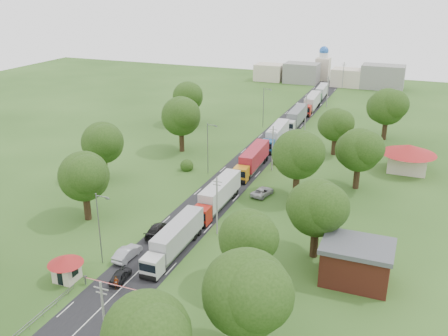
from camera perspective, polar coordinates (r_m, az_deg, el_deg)
The scene contains 45 objects.
ground at distance 81.62m, azimuth -2.49°, elevation -4.67°, with size 260.00×260.00×0.00m, color #264617.
road at distance 98.72m, azimuth 2.25°, elevation -0.03°, with size 8.00×200.00×0.04m, color black.
boom_barrier at distance 62.89m, azimuth -13.24°, elevation -12.74°, with size 9.22×0.35×1.18m.
guard_booth at distance 65.40m, azimuth -17.63°, elevation -10.50°, with size 4.40×4.40×3.45m.
guard_rail at distance 59.34m, azimuth -21.89°, elevation -17.18°, with size 0.10×17.00×1.70m, color slate, non-canonical shape.
info_sign at distance 109.96m, azimuth 7.46°, elevation 3.65°, with size 0.12×3.10×4.10m.
pole_0 at distance 50.78m, azimuth -13.53°, elevation -16.62°, with size 1.60×0.24×9.00m.
pole_1 at distance 71.83m, azimuth -0.81°, elevation -4.23°, with size 1.60×0.24×9.00m.
pole_2 at distance 96.48m, azimuth 5.56°, elevation 2.33°, with size 1.60×0.24×9.00m.
pole_3 at distance 122.58m, azimuth 9.31°, elevation 6.16°, with size 1.60×0.24×9.00m.
pole_4 at distance 149.37m, azimuth 11.75°, elevation 8.62°, with size 1.60×0.24×9.00m.
pole_5 at distance 176.53m, azimuth 13.46°, elevation 10.31°, with size 1.60×0.24×9.00m.
lamp_0 at distance 66.14m, azimuth -14.00°, elevation -6.38°, with size 2.03×0.22×10.00m.
lamp_1 at distance 94.32m, azimuth -1.79°, elevation 2.54°, with size 2.03×0.22×10.00m.
lamp_2 at distance 125.97m, azimuth 4.59°, elevation 7.17°, with size 2.03×0.22×10.00m.
tree_0 at distance 44.42m, azimuth -8.74°, elevation -18.28°, with size 8.80×8.80×11.07m.
tree_1 at distance 47.80m, azimuth 2.63°, elevation -13.92°, with size 9.60×9.60×12.05m.
tree_2 at distance 59.22m, azimuth 2.79°, elevation -7.96°, with size 8.00×8.00×10.10m.
tree_3 at distance 66.30m, azimuth 10.57°, elevation -4.41°, with size 8.80×8.80×11.07m.
tree_4 at distance 83.77m, azimuth 8.44°, elevation 1.60°, with size 9.60×9.60×12.05m.
tree_5 at distance 90.08m, azimuth 15.21°, elevation 2.04°, with size 8.80×8.80×11.07m.
tree_6 at distance 107.25m, azimuth 12.65°, elevation 4.88°, with size 8.00×8.00×10.10m.
tree_7 at distance 120.55m, azimuth 18.16°, elevation 6.70°, with size 9.60×9.60×12.05m.
tree_10 at distance 78.27m, azimuth -15.66°, elevation -0.85°, with size 8.80×8.80×11.07m.
tree_11 at distance 93.57m, azimuth -13.66°, elevation 2.88°, with size 8.80×8.80×11.07m.
tree_12 at distance 106.86m, azimuth -4.91°, elevation 5.96°, with size 9.60×9.60×12.05m.
tree_13 at distance 127.86m, azimuth -4.13°, elevation 8.15°, with size 8.80×8.80×11.07m.
house_brick at distance 64.07m, azimuth 14.87°, elevation -10.38°, with size 8.60×6.60×5.20m.
house_cream at distance 102.04m, azimuth 20.33°, elevation 1.52°, with size 10.08×10.08×5.80m.
distant_town at distance 182.34m, azimuth 12.17°, elevation 10.35°, with size 52.00×8.00×8.00m.
church at distance 190.61m, azimuth 11.24°, elevation 11.44°, with size 5.00×5.00×12.30m.
truck_0 at distance 68.44m, azimuth -5.65°, elevation -8.07°, with size 2.60×14.54×4.03m.
truck_1 at distance 81.00m, azimuth -0.70°, elevation -3.13°, with size 2.62×15.14×4.20m.
truck_2 at distance 97.07m, azimuth 3.30°, elevation 0.99°, with size 3.05×15.32×4.24m.
truck_3 at distance 112.88m, azimuth 6.00°, elevation 3.76°, with size 3.19×15.29×4.23m.
truck_4 at distance 128.43m, azimuth 8.24°, elevation 5.77°, with size 2.89×15.42×4.27m.
truck_5 at distance 144.46m, azimuth 9.97°, elevation 7.36°, with size 3.22×15.71×4.34m.
truck_6 at distance 160.17m, azimuth 11.05°, elevation 8.50°, with size 2.82×13.92×3.85m.
car_lane_front at distance 64.42m, azimuth -11.76°, elevation -11.95°, with size 1.62×4.03×1.37m, color black.
car_lane_mid at distance 68.72m, azimuth -10.99°, elevation -9.53°, with size 1.72×4.92×1.62m, color #95979D.
car_lane_rear at distance 73.83m, azimuth -7.70°, elevation -7.07°, with size 2.21×5.43×1.58m, color black.
car_verge_near at distance 86.34m, azimuth 4.41°, elevation -2.73°, with size 2.34×5.06×1.41m, color #AFAFAF.
car_verge_far at distance 102.59m, azimuth 6.33°, elevation 1.14°, with size 1.86×4.62×1.57m, color #595A60.
pedestrian_near at distance 62.72m, azimuth -12.21°, elevation -12.74°, with size 0.66×0.43×1.81m, color gray.
pedestrian_booth at distance 65.04m, azimuth -17.57°, elevation -12.04°, with size 0.82×0.64×1.69m, color gray.
Camera 1 is at (30.54, -67.09, 35.04)m, focal length 40.00 mm.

